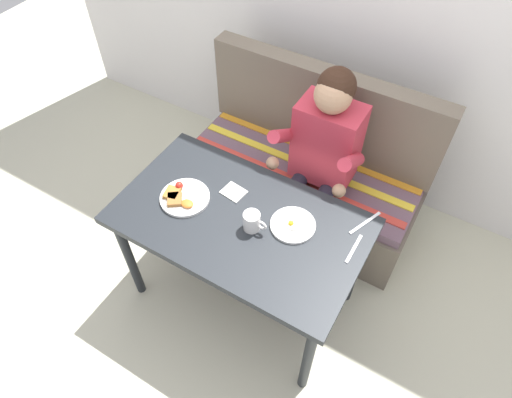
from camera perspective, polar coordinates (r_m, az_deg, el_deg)
ground_plane at (r=2.74m, az=-1.63°, el=-11.81°), size 8.00×8.00×0.00m
table at (r=2.19m, az=-1.99°, el=-3.80°), size 1.20×0.70×0.73m
couch at (r=2.88m, az=6.24°, el=3.09°), size 1.44×0.56×1.00m
person at (r=2.43m, az=8.25°, el=5.84°), size 0.45×0.61×1.21m
plate_breakfast at (r=2.22m, az=-9.28°, el=0.24°), size 0.24×0.24×0.05m
plate_eggs at (r=2.10m, az=4.70°, el=-3.29°), size 0.21×0.21×0.04m
coffee_mug at (r=2.05m, az=-0.49°, el=-2.83°), size 0.12×0.08×0.10m
napkin at (r=2.23m, az=-2.86°, el=0.89°), size 0.12×0.11×0.01m
fork at (r=2.07m, az=12.33°, el=-6.18°), size 0.02×0.17×0.00m
knife at (r=2.17m, az=13.69°, el=-2.96°), size 0.09×0.19×0.00m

